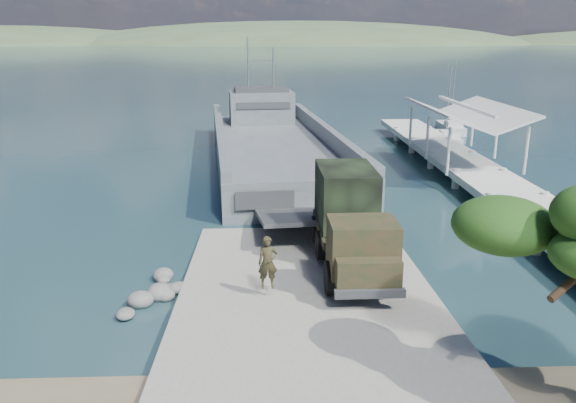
# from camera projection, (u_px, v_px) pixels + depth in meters

# --- Properties ---
(ground) EXTENTS (1400.00, 1400.00, 0.00)m
(ground) POSITION_uv_depth(u_px,v_px,m) (306.00, 295.00, 22.79)
(ground) COLOR #1B3D43
(ground) RESTS_ON ground
(boat_ramp) EXTENTS (10.00, 18.00, 0.50)m
(boat_ramp) POSITION_uv_depth(u_px,v_px,m) (308.00, 301.00, 21.76)
(boat_ramp) COLOR gray
(boat_ramp) RESTS_ON ground
(shoreline_rocks) EXTENTS (3.20, 5.60, 0.90)m
(shoreline_rocks) POSITION_uv_depth(u_px,v_px,m) (155.00, 292.00, 23.04)
(shoreline_rocks) COLOR #555553
(shoreline_rocks) RESTS_ON ground
(distant_headlands) EXTENTS (1000.00, 240.00, 48.00)m
(distant_headlands) POSITION_uv_depth(u_px,v_px,m) (317.00, 44.00, 560.72)
(distant_headlands) COLOR #394B2F
(distant_headlands) RESTS_ON ground
(pier) EXTENTS (6.40, 44.00, 6.10)m
(pier) POSITION_uv_depth(u_px,v_px,m) (466.00, 157.00, 40.79)
(pier) COLOR #B7B6AC
(pier) RESTS_ON ground
(landing_craft) EXTENTS (12.24, 36.80, 10.75)m
(landing_craft) POSITION_uv_depth(u_px,v_px,m) (274.00, 153.00, 45.85)
(landing_craft) COLOR #484F55
(landing_craft) RESTS_ON ground
(military_truck) EXTENTS (2.90, 8.57, 3.95)m
(military_truck) POSITION_uv_depth(u_px,v_px,m) (351.00, 220.00, 24.19)
(military_truck) COLOR black
(military_truck) RESTS_ON boat_ramp
(soldier) EXTENTS (0.81, 0.59, 2.06)m
(soldier) POSITION_uv_depth(u_px,v_px,m) (268.00, 272.00, 21.25)
(soldier) COLOR black
(soldier) RESTS_ON boat_ramp
(sailboat_near) EXTENTS (2.22, 6.29, 7.53)m
(sailboat_near) POSITION_uv_depth(u_px,v_px,m) (446.00, 138.00, 54.67)
(sailboat_near) COLOR silver
(sailboat_near) RESTS_ON ground
(sailboat_far) EXTENTS (2.24, 6.39, 7.65)m
(sailboat_far) POSITION_uv_depth(u_px,v_px,m) (451.00, 128.00, 60.66)
(sailboat_far) COLOR silver
(sailboat_far) RESTS_ON ground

